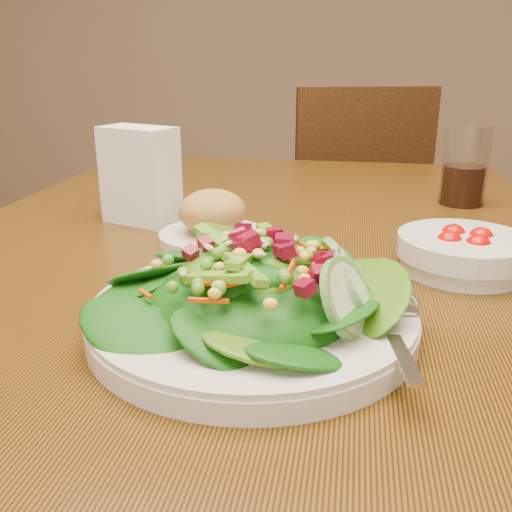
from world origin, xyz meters
name	(u,v)px	position (x,y,z in m)	size (l,w,h in m)	color
dining_table	(245,323)	(0.00, 0.00, 0.65)	(0.90, 1.40, 0.75)	#613A10
chair_far	(349,224)	(0.13, 1.08, 0.48)	(0.52, 0.52, 0.91)	#472612
salad_plate	(263,297)	(0.06, -0.21, 0.78)	(0.31, 0.31, 0.09)	silver
bread_plate	(213,221)	(-0.05, 0.04, 0.78)	(0.15, 0.15, 0.07)	silver
tomato_bowl	(464,252)	(0.27, -0.02, 0.77)	(0.16, 0.16, 0.05)	silver
drinking_glass	(464,171)	(0.32, 0.32, 0.81)	(0.08, 0.08, 0.13)	silver
napkin_holder	(140,173)	(-0.18, 0.12, 0.83)	(0.13, 0.10, 0.14)	white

